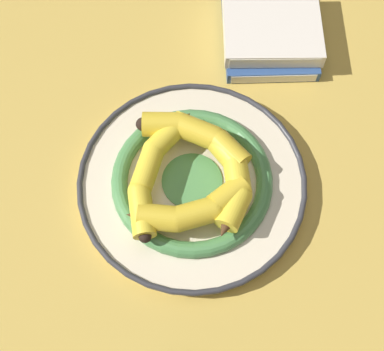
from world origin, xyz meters
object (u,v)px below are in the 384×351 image
object	(u,v)px
banana_a	(232,181)
banana_b	(197,136)
decorative_bowl	(192,182)
book_stack	(270,30)
banana_d	(191,211)
banana_c	(153,169)

from	to	relation	value
banana_a	banana_b	xyz separation A→B (m)	(0.05, 0.07, 0.00)
decorative_bowl	banana_a	world-z (taller)	banana_a
decorative_bowl	book_stack	xyz separation A→B (m)	(0.30, -0.02, 0.01)
banana_a	decorative_bowl	bearing A→B (deg)	69.67
banana_d	book_stack	bearing A→B (deg)	52.04
decorative_bowl	banana_a	xyz separation A→B (m)	(0.01, -0.06, 0.04)
decorative_bowl	banana_c	size ratio (longest dim) A/B	1.58
banana_a	banana_d	size ratio (longest dim) A/B	1.00
book_stack	banana_d	bearing A→B (deg)	-30.30
banana_b	banana_a	bearing A→B (deg)	149.11
decorative_bowl	book_stack	distance (m)	0.31
banana_b	banana_d	xyz separation A→B (m)	(-0.11, -0.03, -0.00)
banana_d	banana_c	bearing A→B (deg)	114.14
banana_c	banana_b	bearing A→B (deg)	145.68
banana_a	banana_d	bearing A→B (deg)	122.36
banana_d	banana_a	bearing A→B (deg)	21.94
decorative_bowl	banana_d	size ratio (longest dim) A/B	2.19
banana_b	banana_c	size ratio (longest dim) A/B	0.87
decorative_bowl	banana_d	xyz separation A→B (m)	(-0.06, -0.02, 0.04)
book_stack	banana_a	bearing A→B (deg)	-23.31
banana_c	book_stack	world-z (taller)	banana_c
banana_d	decorative_bowl	bearing A→B (deg)	72.70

